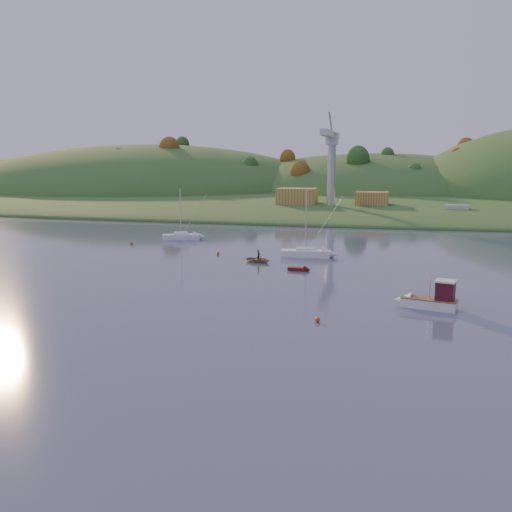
% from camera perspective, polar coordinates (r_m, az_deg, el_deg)
% --- Properties ---
extents(ground, '(500.00, 500.00, 0.00)m').
position_cam_1_polar(ground, '(46.27, -13.59, -9.91)').
color(ground, '#333B53').
rests_on(ground, ground).
extents(far_shore, '(620.00, 220.00, 1.50)m').
position_cam_1_polar(far_shore, '(269.65, 9.84, 6.23)').
color(far_shore, '#2C5321').
rests_on(far_shore, ground).
extents(shore_slope, '(640.00, 150.00, 7.00)m').
position_cam_1_polar(shore_slope, '(205.04, 8.41, 5.24)').
color(shore_slope, '#2C5321').
rests_on(shore_slope, ground).
extents(hill_left_far, '(120.00, 100.00, 32.00)m').
position_cam_1_polar(hill_left_far, '(311.67, -21.38, 6.15)').
color(hill_left_far, '#2C5321').
rests_on(hill_left_far, ground).
extents(hill_left, '(170.00, 140.00, 44.00)m').
position_cam_1_polar(hill_left, '(263.34, -10.74, 6.12)').
color(hill_left, '#2C5321').
rests_on(hill_left, ground).
extents(hill_center, '(140.00, 120.00, 36.00)m').
position_cam_1_polar(hill_center, '(249.12, 11.78, 5.90)').
color(hill_center, '#2C5321').
rests_on(hill_center, ground).
extents(hillside_trees, '(280.00, 50.00, 32.00)m').
position_cam_1_polar(hillside_trees, '(224.90, 8.94, 5.60)').
color(hillside_trees, '#264F1C').
rests_on(hillside_trees, ground).
extents(wharf, '(42.00, 16.00, 2.40)m').
position_cam_1_polar(wharf, '(161.80, 8.60, 4.52)').
color(wharf, slate).
rests_on(wharf, ground).
extents(shed_west, '(11.00, 8.00, 4.80)m').
position_cam_1_polar(shed_west, '(164.30, 4.13, 5.94)').
color(shed_west, olive).
rests_on(shed_west, wharf).
extents(shed_east, '(9.00, 7.00, 4.00)m').
position_cam_1_polar(shed_east, '(162.96, 11.51, 5.60)').
color(shed_east, olive).
rests_on(shed_east, wharf).
extents(dock_crane, '(3.20, 28.00, 20.30)m').
position_cam_1_polar(dock_crane, '(157.94, 7.52, 10.23)').
color(dock_crane, '#B7B7BC').
rests_on(dock_crane, wharf).
extents(fishing_boat, '(6.79, 3.53, 4.15)m').
position_cam_1_polar(fishing_boat, '(62.03, 16.56, -4.16)').
color(fishing_boat, silver).
rests_on(fishing_boat, ground).
extents(sailboat_near, '(7.42, 4.45, 9.88)m').
position_cam_1_polar(sailboat_near, '(111.39, -7.50, 2.00)').
color(sailboat_near, white).
rests_on(sailboat_near, ground).
extents(sailboat_far, '(7.90, 2.95, 10.74)m').
position_cam_1_polar(sailboat_far, '(90.81, 4.99, 0.36)').
color(sailboat_far, white).
rests_on(sailboat_far, ground).
extents(canoe, '(4.42, 3.66, 0.79)m').
position_cam_1_polar(canoe, '(85.83, 0.25, -0.36)').
color(canoe, '#9D8556').
rests_on(canoe, ground).
extents(paddler, '(0.53, 0.67, 1.60)m').
position_cam_1_polar(paddler, '(85.76, 0.25, -0.09)').
color(paddler, black).
rests_on(paddler, ground).
extents(red_tender, '(3.26, 1.34, 1.08)m').
position_cam_1_polar(red_tender, '(79.38, 4.64, -1.33)').
color(red_tender, '#56100C').
rests_on(red_tender, ground).
extents(work_vessel, '(14.71, 6.73, 3.65)m').
position_cam_1_polar(work_vessel, '(157.68, 19.39, 3.99)').
color(work_vessel, slate).
rests_on(work_vessel, ground).
extents(buoy_0, '(0.50, 0.50, 0.50)m').
position_cam_1_polar(buoy_0, '(54.78, 6.16, -6.34)').
color(buoy_0, '#F44C0C').
rests_on(buoy_0, ground).
extents(buoy_1, '(0.50, 0.50, 0.50)m').
position_cam_1_polar(buoy_1, '(106.34, -12.33, 1.28)').
color(buoy_1, '#F44C0C').
rests_on(buoy_1, ground).
extents(buoy_2, '(0.50, 0.50, 0.50)m').
position_cam_1_polar(buoy_2, '(92.86, -3.82, 0.29)').
color(buoy_2, '#F44C0C').
rests_on(buoy_2, ground).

